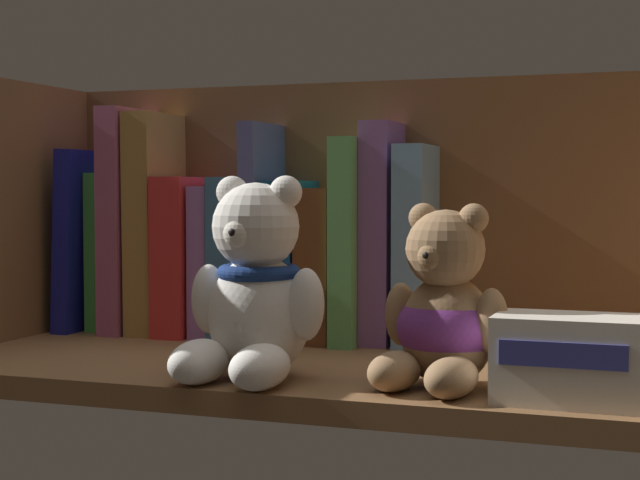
# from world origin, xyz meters

# --- Properties ---
(shelf_board) EXTENTS (0.71, 0.30, 0.02)m
(shelf_board) POSITION_xyz_m (0.00, 0.00, 0.01)
(shelf_board) COLOR brown
(shelf_board) RESTS_ON ground
(shelf_back_panel) EXTENTS (0.74, 0.01, 0.28)m
(shelf_back_panel) POSITION_xyz_m (0.00, 0.16, 0.14)
(shelf_back_panel) COLOR brown
(shelf_back_panel) RESTS_ON ground
(book_0) EXTENTS (0.03, 0.14, 0.20)m
(book_0) POSITION_xyz_m (-0.33, 0.13, 0.12)
(book_0) COLOR navy
(book_0) RESTS_ON shelf_board
(book_1) EXTENTS (0.03, 0.09, 0.17)m
(book_1) POSITION_xyz_m (-0.31, 0.13, 0.10)
(book_1) COLOR #4CB94A
(book_1) RESTS_ON shelf_board
(book_2) EXTENTS (0.02, 0.14, 0.24)m
(book_2) POSITION_xyz_m (-0.28, 0.13, 0.14)
(book_2) COLOR #9E5076
(book_2) RESTS_ON shelf_board
(book_3) EXTENTS (0.03, 0.13, 0.23)m
(book_3) POSITION_xyz_m (-0.25, 0.13, 0.14)
(book_3) COLOR #A57B3C
(book_3) RESTS_ON shelf_board
(book_4) EXTENTS (0.04, 0.14, 0.17)m
(book_4) POSITION_xyz_m (-0.21, 0.13, 0.10)
(book_4) COLOR red
(book_4) RESTS_ON shelf_board
(book_5) EXTENTS (0.02, 0.12, 0.16)m
(book_5) POSITION_xyz_m (-0.18, 0.13, 0.10)
(book_5) COLOR #A16DB9
(book_5) RESTS_ON shelf_board
(book_6) EXTENTS (0.03, 0.13, 0.16)m
(book_6) POSITION_xyz_m (-0.15, 0.13, 0.10)
(book_6) COLOR #386793
(book_6) RESTS_ON shelf_board
(book_7) EXTENTS (0.02, 0.13, 0.22)m
(book_7) POSITION_xyz_m (-0.12, 0.13, 0.13)
(book_7) COLOR #484A7F
(book_7) RESTS_ON shelf_board
(book_8) EXTENTS (0.03, 0.12, 0.16)m
(book_8) POSITION_xyz_m (-0.10, 0.13, 0.10)
(book_8) COLOR navy
(book_8) RESTS_ON shelf_board
(book_9) EXTENTS (0.03, 0.12, 0.15)m
(book_9) POSITION_xyz_m (-0.06, 0.13, 0.10)
(book_9) COLOR brown
(book_9) RESTS_ON shelf_board
(book_10) EXTENTS (0.02, 0.14, 0.20)m
(book_10) POSITION_xyz_m (-0.03, 0.13, 0.12)
(book_10) COLOR #539751
(book_10) RESTS_ON shelf_board
(book_11) EXTENTS (0.03, 0.10, 0.22)m
(book_11) POSITION_xyz_m (0.00, 0.13, 0.13)
(book_11) COLOR #784D8C
(book_11) RESTS_ON shelf_board
(book_12) EXTENTS (0.03, 0.11, 0.20)m
(book_12) POSITION_xyz_m (0.03, 0.13, 0.12)
(book_12) COLOR #648FB7
(book_12) RESTS_ON shelf_board
(teddy_bear_larger) EXTENTS (0.12, 0.12, 0.16)m
(teddy_bear_larger) POSITION_xyz_m (-0.05, -0.10, 0.09)
(teddy_bear_larger) COLOR white
(teddy_bear_larger) RESTS_ON shelf_board
(teddy_bear_smaller) EXTENTS (0.11, 0.11, 0.14)m
(teddy_bear_smaller) POSITION_xyz_m (0.11, -0.08, 0.08)
(teddy_bear_smaller) COLOR #93704C
(teddy_bear_smaller) RESTS_ON shelf_board
(small_product_box) EXTENTS (0.10, 0.07, 0.06)m
(small_product_box) POSITION_xyz_m (0.20, -0.10, 0.05)
(small_product_box) COLOR silver
(small_product_box) RESTS_ON shelf_board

